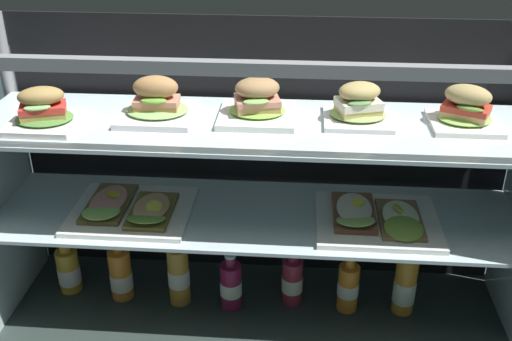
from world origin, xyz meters
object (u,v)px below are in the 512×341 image
Objects in this scene: plated_roll_sandwich_near_left_corner at (466,111)px; juice_bottle_front_second at (69,270)px; juice_bottle_back_right at (348,286)px; juice_bottle_near_post at (405,283)px; plated_roll_sandwich_right_of_center at (259,104)px; open_sandwich_tray_mid_left at (130,209)px; plated_roll_sandwich_left_of_center at (358,107)px; juice_bottle_back_center at (292,280)px; plated_roll_sandwich_center at (157,104)px; plated_roll_sandwich_far_right at (43,112)px; juice_bottle_front_middle at (121,274)px; juice_bottle_back_left at (231,284)px; open_sandwich_tray_far_left at (376,218)px; juice_bottle_tucked_behind at (179,274)px.

plated_roll_sandwich_near_left_corner is 1.30m from juice_bottle_front_second.
juice_bottle_back_right reaches higher than juice_bottle_front_second.
plated_roll_sandwich_right_of_center is at bearing 177.18° from juice_bottle_near_post.
juice_bottle_front_second is at bearing 163.19° from open_sandwich_tray_mid_left.
plated_roll_sandwich_left_of_center is 0.60m from juice_bottle_back_center.
plated_roll_sandwich_center is at bearing -176.35° from plated_roll_sandwich_right_of_center.
juice_bottle_front_second is at bearing -179.75° from plated_roll_sandwich_left_of_center.
plated_roll_sandwich_far_right reaches higher than juice_bottle_front_middle.
juice_bottle_back_left is 0.36m from juice_bottle_back_right.
open_sandwich_tray_mid_left reaches higher than juice_bottle_back_center.
open_sandwich_tray_far_left is 0.50m from juice_bottle_back_left.
juice_bottle_tucked_behind reaches higher than juice_bottle_front_middle.
plated_roll_sandwich_right_of_center reaches higher than juice_bottle_back_left.
juice_bottle_front_second is 1.00× the size of juice_bottle_back_left.
open_sandwich_tray_far_left is 1.49× the size of juice_bottle_front_middle.
juice_bottle_front_middle is at bearing -7.01° from juice_bottle_front_second.
juice_bottle_back_right is at bearing 0.78° from juice_bottle_tucked_behind.
open_sandwich_tray_far_left is 1.59× the size of juice_bottle_back_right.
plated_roll_sandwich_far_right reaches higher than juice_bottle_tucked_behind.
plated_roll_sandwich_far_right is 1.02m from juice_bottle_back_right.
plated_roll_sandwich_left_of_center is (0.27, 0.00, -0.00)m from plated_roll_sandwich_right_of_center.
plated_roll_sandwich_left_of_center is at bearing 3.80° from juice_bottle_back_center.
plated_roll_sandwich_right_of_center reaches higher than juice_bottle_near_post.
juice_bottle_front_middle is at bearing -179.05° from plated_roll_sandwich_near_left_corner.
plated_roll_sandwich_left_of_center reaches higher than open_sandwich_tray_mid_left.
juice_bottle_back_left is at bearing 7.97° from open_sandwich_tray_mid_left.
juice_bottle_back_center is 0.34m from juice_bottle_near_post.
juice_bottle_tucked_behind is at bearing -176.05° from plated_roll_sandwich_left_of_center.
juice_bottle_back_right is at bearing -0.87° from plated_roll_sandwich_center.
juice_bottle_front_second is at bearing 118.35° from plated_roll_sandwich_far_right.
plated_roll_sandwich_center is 0.82m from plated_roll_sandwich_near_left_corner.
juice_bottle_back_right is at bearing 4.88° from plated_roll_sandwich_far_right.
plated_roll_sandwich_right_of_center is at bearing 7.68° from juice_bottle_tucked_behind.
juice_bottle_back_center is (0.19, 0.03, 0.00)m from juice_bottle_back_left.
open_sandwich_tray_far_left is 0.82m from juice_bottle_front_middle.
plated_roll_sandwich_far_right is at bearing -170.12° from plated_roll_sandwich_right_of_center.
open_sandwich_tray_far_left is at bearing -4.80° from juice_bottle_back_left.
plated_roll_sandwich_near_left_corner is 0.64m from juice_bottle_back_right.
juice_bottle_near_post is (0.81, 0.05, -0.26)m from open_sandwich_tray_mid_left.
juice_bottle_back_right is at bearing 1.81° from juice_bottle_back_left.
juice_bottle_tucked_behind is 0.17m from juice_bottle_back_left.
plated_roll_sandwich_near_left_corner is 0.91× the size of juice_bottle_front_second.
open_sandwich_tray_mid_left is 0.70m from open_sandwich_tray_far_left.
plated_roll_sandwich_near_left_corner is 0.83× the size of juice_bottle_back_right.
plated_roll_sandwich_near_left_corner is 0.86m from juice_bottle_back_left.
open_sandwich_tray_mid_left is at bearing -168.07° from plated_roll_sandwich_right_of_center.
juice_bottle_tucked_behind is 0.70m from juice_bottle_near_post.
plated_roll_sandwich_near_left_corner reaches higher than juice_bottle_back_left.
plated_roll_sandwich_near_left_corner is at bearing 4.67° from plated_roll_sandwich_far_right.
juice_bottle_near_post is at bearing 0.90° from juice_bottle_tucked_behind.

